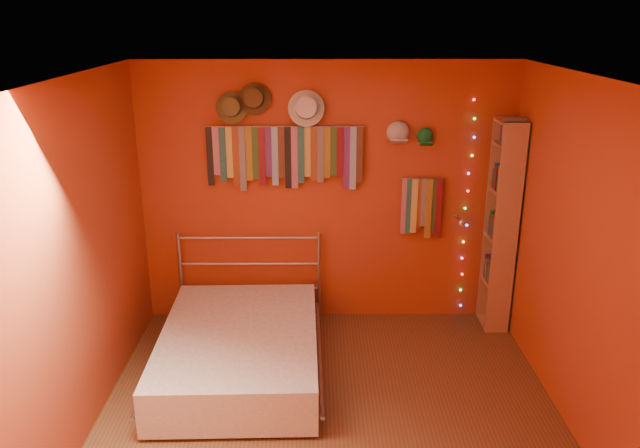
{
  "coord_description": "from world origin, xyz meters",
  "views": [
    {
      "loc": [
        -0.1,
        -3.91,
        2.9
      ],
      "look_at": [
        -0.07,
        0.9,
        1.25
      ],
      "focal_mm": 35.0,
      "sensor_mm": 36.0,
      "label": 1
    }
  ],
  "objects_px": {
    "bookshelf": "(506,226)",
    "tie_rack": "(285,154)",
    "reading_lamp": "(461,222)",
    "bed": "(240,349)"
  },
  "relations": [
    {
      "from": "tie_rack",
      "to": "bookshelf",
      "type": "bearing_deg",
      "value": -4.33
    },
    {
      "from": "bookshelf",
      "to": "bed",
      "type": "xyz_separation_m",
      "value": [
        -2.4,
        -0.83,
        -0.8
      ]
    },
    {
      "from": "bookshelf",
      "to": "bed",
      "type": "relative_size",
      "value": 1.05
    },
    {
      "from": "bookshelf",
      "to": "tie_rack",
      "type": "bearing_deg",
      "value": 175.67
    },
    {
      "from": "reading_lamp",
      "to": "bed",
      "type": "height_order",
      "value": "reading_lamp"
    },
    {
      "from": "tie_rack",
      "to": "reading_lamp",
      "type": "height_order",
      "value": "tie_rack"
    },
    {
      "from": "reading_lamp",
      "to": "bookshelf",
      "type": "xyz_separation_m",
      "value": [
        0.43,
        0.0,
        -0.04
      ]
    },
    {
      "from": "tie_rack",
      "to": "bed",
      "type": "bearing_deg",
      "value": -109.94
    },
    {
      "from": "tie_rack",
      "to": "reading_lamp",
      "type": "relative_size",
      "value": 5.03
    },
    {
      "from": "bed",
      "to": "reading_lamp",
      "type": "bearing_deg",
      "value": 21.72
    }
  ]
}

